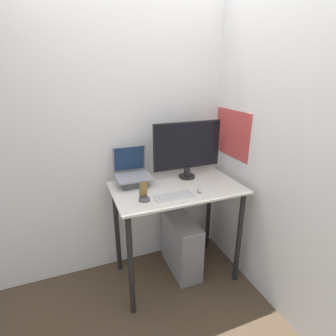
{
  "coord_description": "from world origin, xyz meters",
  "views": [
    {
      "loc": [
        -0.81,
        -1.54,
        1.82
      ],
      "look_at": [
        -0.08,
        0.32,
        1.1
      ],
      "focal_mm": 28.0,
      "sensor_mm": 36.0,
      "label": 1
    }
  ],
  "objects_px": {
    "keyboard": "(175,196)",
    "monitor": "(187,149)",
    "mouse": "(199,191)",
    "laptop": "(133,176)",
    "cell_phone": "(144,195)",
    "computer_tower": "(181,245)"
  },
  "relations": [
    {
      "from": "laptop",
      "to": "mouse",
      "type": "xyz_separation_m",
      "value": [
        0.45,
        -0.36,
        -0.07
      ]
    },
    {
      "from": "keyboard",
      "to": "cell_phone",
      "type": "distance_m",
      "value": 0.24
    },
    {
      "from": "laptop",
      "to": "monitor",
      "type": "distance_m",
      "value": 0.53
    },
    {
      "from": "mouse",
      "to": "cell_phone",
      "type": "xyz_separation_m",
      "value": [
        -0.45,
        0.03,
        0.03
      ]
    },
    {
      "from": "laptop",
      "to": "keyboard",
      "type": "relative_size",
      "value": 1.03
    },
    {
      "from": "laptop",
      "to": "computer_tower",
      "type": "height_order",
      "value": "laptop"
    },
    {
      "from": "laptop",
      "to": "cell_phone",
      "type": "bearing_deg",
      "value": -89.86
    },
    {
      "from": "laptop",
      "to": "cell_phone",
      "type": "xyz_separation_m",
      "value": [
        0.0,
        -0.33,
        -0.04
      ]
    },
    {
      "from": "mouse",
      "to": "computer_tower",
      "type": "bearing_deg",
      "value": 101.44
    },
    {
      "from": "computer_tower",
      "to": "mouse",
      "type": "bearing_deg",
      "value": -78.56
    },
    {
      "from": "monitor",
      "to": "cell_phone",
      "type": "bearing_deg",
      "value": -148.99
    },
    {
      "from": "keyboard",
      "to": "cell_phone",
      "type": "height_order",
      "value": "cell_phone"
    },
    {
      "from": "monitor",
      "to": "cell_phone",
      "type": "height_order",
      "value": "monitor"
    },
    {
      "from": "monitor",
      "to": "mouse",
      "type": "bearing_deg",
      "value": -97.81
    },
    {
      "from": "cell_phone",
      "to": "laptop",
      "type": "bearing_deg",
      "value": 90.14
    },
    {
      "from": "cell_phone",
      "to": "computer_tower",
      "type": "height_order",
      "value": "cell_phone"
    },
    {
      "from": "cell_phone",
      "to": "computer_tower",
      "type": "xyz_separation_m",
      "value": [
        0.41,
        0.19,
        -0.68
      ]
    },
    {
      "from": "laptop",
      "to": "computer_tower",
      "type": "relative_size",
      "value": 0.59
    },
    {
      "from": "monitor",
      "to": "mouse",
      "type": "distance_m",
      "value": 0.42
    },
    {
      "from": "keyboard",
      "to": "monitor",
      "type": "bearing_deg",
      "value": 51.76
    },
    {
      "from": "laptop",
      "to": "cell_phone",
      "type": "relative_size",
      "value": 2.0
    },
    {
      "from": "laptop",
      "to": "cell_phone",
      "type": "distance_m",
      "value": 0.33
    }
  ]
}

